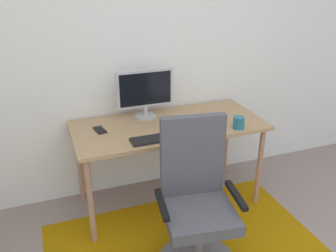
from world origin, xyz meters
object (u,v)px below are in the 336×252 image
(computer_mouse, at_px, (202,129))
(cell_phone, at_px, (100,130))
(keyboard, at_px, (160,138))
(coffee_cup, at_px, (239,123))
(office_chair, at_px, (196,215))
(monitor, at_px, (145,91))
(desk, at_px, (169,132))

(computer_mouse, bearing_deg, cell_phone, 159.21)
(keyboard, distance_m, coffee_cup, 0.65)
(keyboard, xyz_separation_m, office_chair, (0.08, -0.51, -0.34))
(monitor, relative_size, office_chair, 0.45)
(coffee_cup, relative_size, cell_phone, 0.67)
(monitor, relative_size, keyboard, 1.10)
(monitor, height_order, office_chair, monitor)
(coffee_cup, bearing_deg, keyboard, 177.62)
(computer_mouse, bearing_deg, desk, 131.32)
(coffee_cup, bearing_deg, cell_phone, 162.08)
(office_chair, bearing_deg, computer_mouse, 71.25)
(keyboard, xyz_separation_m, computer_mouse, (0.35, 0.03, 0.01))
(desk, height_order, coffee_cup, coffee_cup)
(monitor, xyz_separation_m, coffee_cup, (0.62, -0.48, -0.19))
(office_chair, bearing_deg, desk, 92.04)
(cell_phone, relative_size, office_chair, 0.13)
(coffee_cup, xyz_separation_m, cell_phone, (-1.03, 0.33, -0.04))
(desk, distance_m, cell_phone, 0.56)
(coffee_cup, bearing_deg, monitor, 142.14)
(monitor, xyz_separation_m, office_chair, (0.05, -0.96, -0.57))
(computer_mouse, height_order, office_chair, office_chair)
(computer_mouse, xyz_separation_m, coffee_cup, (0.29, -0.05, 0.03))
(computer_mouse, xyz_separation_m, cell_phone, (-0.74, 0.28, -0.01))
(monitor, height_order, coffee_cup, monitor)
(keyboard, bearing_deg, office_chair, -81.38)
(keyboard, height_order, office_chair, office_chair)
(cell_phone, bearing_deg, computer_mouse, -31.47)
(keyboard, height_order, coffee_cup, coffee_cup)
(monitor, distance_m, keyboard, 0.51)
(keyboard, bearing_deg, cell_phone, 141.48)
(computer_mouse, bearing_deg, coffee_cup, -10.27)
(monitor, xyz_separation_m, computer_mouse, (0.32, -0.43, -0.22))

